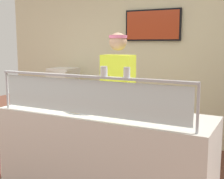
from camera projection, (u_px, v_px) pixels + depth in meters
The scene contains 11 objects.
ground_plane at pixel (129, 177), 3.74m from camera, with size 12.00×12.00×0.00m, color brown.
shop_rear_unit at pixel (169, 60), 4.89m from camera, with size 6.60×0.13×2.70m.
serving_counter at pixel (104, 157), 3.12m from camera, with size 2.20×0.74×0.95m, color silver.
sneeze_guard at pixel (86, 91), 2.74m from camera, with size 2.02×0.06×0.40m.
pizza_tray at pixel (87, 109), 3.12m from camera, with size 0.44×0.44×0.04m.
pizza_server at pixel (84, 107), 3.11m from camera, with size 0.07×0.28×0.01m, color #ADAFB7.
parmesan_shaker at pixel (104, 72), 2.63m from camera, with size 0.06×0.06×0.09m.
pepper_flake_shaker at pixel (127, 73), 2.53m from camera, with size 0.06×0.06×0.09m.
worker_figure at pixel (118, 96), 3.64m from camera, with size 0.41×0.50×1.76m.
prep_shelf at pixel (64, 110), 5.42m from camera, with size 0.70×0.55×0.89m, color #B7BABF.
pizza_box_stack at pixel (63, 77), 5.33m from camera, with size 0.46×0.45×0.32m.
Camera 1 is at (2.57, -2.22, 1.64)m, focal length 48.48 mm.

